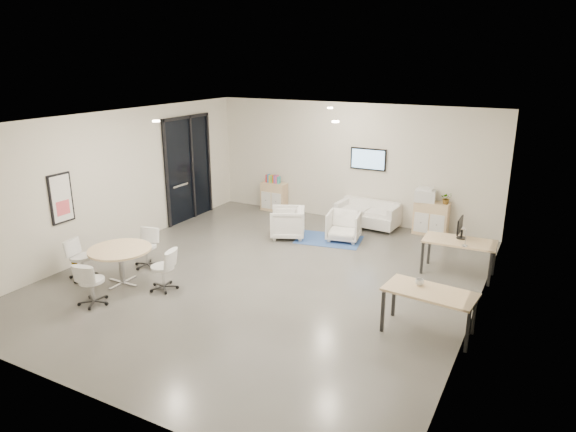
# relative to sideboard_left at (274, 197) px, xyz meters

# --- Properties ---
(room_shell) EXTENTS (9.60, 10.60, 4.80)m
(room_shell) POSITION_rel_sideboard_left_xyz_m (2.28, -4.28, 1.19)
(room_shell) COLOR #4C4A45
(room_shell) RESTS_ON ground
(glass_door) EXTENTS (0.09, 1.90, 2.85)m
(glass_door) POSITION_rel_sideboard_left_xyz_m (-1.68, -1.77, 1.09)
(glass_door) COLOR black
(glass_door) RESTS_ON room_shell
(artwork) EXTENTS (0.05, 0.54, 1.04)m
(artwork) POSITION_rel_sideboard_left_xyz_m (-1.69, -5.88, 1.13)
(artwork) COLOR black
(artwork) RESTS_ON room_shell
(wall_tv) EXTENTS (0.98, 0.06, 0.58)m
(wall_tv) POSITION_rel_sideboard_left_xyz_m (2.78, 0.18, 1.34)
(wall_tv) COLOR black
(wall_tv) RESTS_ON room_shell
(ceiling_spots) EXTENTS (3.14, 4.14, 0.03)m
(ceiling_spots) POSITION_rel_sideboard_left_xyz_m (2.08, -3.45, 2.77)
(ceiling_spots) COLOR #FFEAC6
(ceiling_spots) RESTS_ON room_shell
(sideboard_left) EXTENTS (0.74, 0.38, 0.83)m
(sideboard_left) POSITION_rel_sideboard_left_xyz_m (0.00, 0.00, 0.00)
(sideboard_left) COLOR tan
(sideboard_left) RESTS_ON room_shell
(sideboard_right) EXTENTS (0.85, 0.41, 0.85)m
(sideboard_right) POSITION_rel_sideboard_left_xyz_m (4.58, -0.01, 0.01)
(sideboard_right) COLOR tan
(sideboard_right) RESTS_ON room_shell
(books) EXTENTS (0.43, 0.14, 0.22)m
(books) POSITION_rel_sideboard_left_xyz_m (-0.04, 0.00, 0.53)
(books) COLOR red
(books) RESTS_ON sideboard_left
(printer) EXTENTS (0.56, 0.49, 0.35)m
(printer) POSITION_rel_sideboard_left_xyz_m (4.39, -0.01, 0.60)
(printer) COLOR white
(printer) RESTS_ON sideboard_right
(loveseat) EXTENTS (1.63, 0.89, 0.59)m
(loveseat) POSITION_rel_sideboard_left_xyz_m (2.97, -0.18, -0.09)
(loveseat) COLOR white
(loveseat) RESTS_ON room_shell
(blue_rug) EXTENTS (1.72, 1.30, 0.01)m
(blue_rug) POSITION_rel_sideboard_left_xyz_m (2.48, -1.63, -0.41)
(blue_rug) COLOR #2F4791
(blue_rug) RESTS_ON room_shell
(armchair_left) EXTENTS (1.03, 1.06, 0.84)m
(armchair_left) POSITION_rel_sideboard_left_xyz_m (1.47, -1.93, 0.01)
(armchair_left) COLOR white
(armchair_left) RESTS_ON room_shell
(armchair_right) EXTENTS (0.90, 0.86, 0.79)m
(armchair_right) POSITION_rel_sideboard_left_xyz_m (2.79, -1.46, -0.02)
(armchair_right) COLOR white
(armchair_right) RESTS_ON room_shell
(desk_rear) EXTENTS (1.46, 0.77, 0.74)m
(desk_rear) POSITION_rel_sideboard_left_xyz_m (5.68, -2.32, 0.25)
(desk_rear) COLOR tan
(desk_rear) RESTS_ON room_shell
(desk_front) EXTENTS (1.50, 0.85, 0.75)m
(desk_front) POSITION_rel_sideboard_left_xyz_m (5.71, -5.00, 0.26)
(desk_front) COLOR tan
(desk_front) RESTS_ON room_shell
(monitor) EXTENTS (0.20, 0.50, 0.44)m
(monitor) POSITION_rel_sideboard_left_xyz_m (5.64, -2.17, 0.57)
(monitor) COLOR black
(monitor) RESTS_ON desk_rear
(round_table) EXTENTS (1.22, 1.22, 0.74)m
(round_table) POSITION_rel_sideboard_left_xyz_m (-0.12, -5.93, 0.25)
(round_table) COLOR tan
(round_table) RESTS_ON room_shell
(meeting_chairs) EXTENTS (2.48, 2.48, 0.82)m
(meeting_chairs) POSITION_rel_sideboard_left_xyz_m (-0.12, -5.93, -0.00)
(meeting_chairs) COLOR white
(meeting_chairs) RESTS_ON room_shell
(plant_cabinet) EXTENTS (0.34, 0.36, 0.23)m
(plant_cabinet) POSITION_rel_sideboard_left_xyz_m (4.92, -0.03, 0.55)
(plant_cabinet) COLOR #3F7F3F
(plant_cabinet) RESTS_ON sideboard_right
(plant_floor) EXTENTS (0.18, 0.29, 0.12)m
(plant_floor) POSITION_rel_sideboard_left_xyz_m (-1.42, -5.99, -0.35)
(plant_floor) COLOR #3F7F3F
(plant_floor) RESTS_ON room_shell
(cup) EXTENTS (0.16, 0.14, 0.13)m
(cup) POSITION_rel_sideboard_left_xyz_m (5.50, -4.87, 0.40)
(cup) COLOR white
(cup) RESTS_ON desk_front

